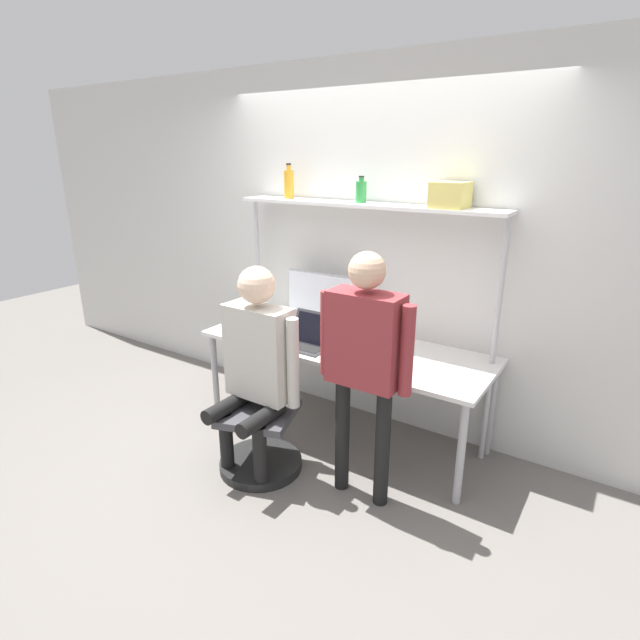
{
  "coord_description": "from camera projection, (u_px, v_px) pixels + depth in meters",
  "views": [
    {
      "loc": [
        1.73,
        -2.52,
        2.05
      ],
      "look_at": [
        0.13,
        -0.1,
        1.08
      ],
      "focal_mm": 28.0,
      "sensor_mm": 36.0,
      "label": 1
    }
  ],
  "objects": [
    {
      "name": "person_seated",
      "position": [
        256.0,
        356.0,
        3.16
      ],
      "size": [
        0.61,
        0.48,
        1.4
      ],
      "color": "black",
      "rests_on": "ground_plane"
    },
    {
      "name": "desk",
      "position": [
        344.0,
        352.0,
        3.65
      ],
      "size": [
        2.15,
        0.76,
        0.73
      ],
      "color": "silver",
      "rests_on": "ground_plane"
    },
    {
      "name": "wall_back",
      "position": [
        373.0,
        250.0,
        3.76
      ],
      "size": [
        8.0,
        0.06,
        2.7
      ],
      "color": "silver",
      "rests_on": "ground_plane"
    },
    {
      "name": "bottle_green",
      "position": [
        361.0,
        191.0,
        3.5
      ],
      "size": [
        0.08,
        0.08,
        0.18
      ],
      "color": "#2D8C3F",
      "rests_on": "shelf_unit"
    },
    {
      "name": "monitor",
      "position": [
        321.0,
        297.0,
        3.91
      ],
      "size": [
        0.63,
        0.16,
        0.44
      ],
      "color": "#B7B7BC",
      "rests_on": "desk"
    },
    {
      "name": "cell_phone",
      "position": [
        337.0,
        354.0,
        3.43
      ],
      "size": [
        0.07,
        0.15,
        0.01
      ],
      "color": "black",
      "rests_on": "desk"
    },
    {
      "name": "storage_box",
      "position": [
        450.0,
        195.0,
        3.16
      ],
      "size": [
        0.22,
        0.22,
        0.16
      ],
      "color": "#DBCC66",
      "rests_on": "shelf_unit"
    },
    {
      "name": "person_standing",
      "position": [
        365.0,
        350.0,
        2.85
      ],
      "size": [
        0.59,
        0.21,
        1.55
      ],
      "color": "black",
      "rests_on": "ground_plane"
    },
    {
      "name": "shelf_unit",
      "position": [
        363.0,
        235.0,
        3.58
      ],
      "size": [
        2.04,
        0.26,
        1.71
      ],
      "color": "white",
      "rests_on": "ground_plane"
    },
    {
      "name": "ground_plane",
      "position": [
        313.0,
        456.0,
        3.55
      ],
      "size": [
        12.0,
        12.0,
        0.0
      ],
      "primitive_type": "plane",
      "color": "slate"
    },
    {
      "name": "bottle_amber",
      "position": [
        289.0,
        184.0,
        3.82
      ],
      "size": [
        0.08,
        0.08,
        0.26
      ],
      "color": "gold",
      "rests_on": "shelf_unit"
    },
    {
      "name": "laptop",
      "position": [
        310.0,
        337.0,
        3.58
      ],
      "size": [
        0.32,
        0.25,
        0.24
      ],
      "color": "#333338",
      "rests_on": "desk"
    },
    {
      "name": "office_chair",
      "position": [
        262.0,
        430.0,
        3.38
      ],
      "size": [
        0.58,
        0.58,
        0.89
      ],
      "color": "black",
      "rests_on": "ground_plane"
    }
  ]
}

